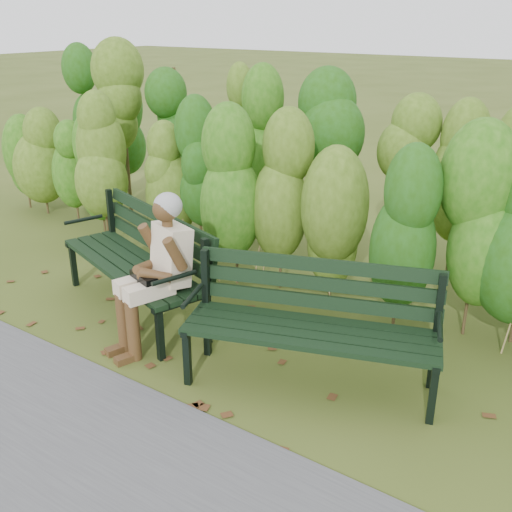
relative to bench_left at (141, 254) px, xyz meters
The scene contains 7 objects.
ground 1.32m from the bench_left, ahead, with size 80.00×80.00×0.00m, color #3D4B17.
footpath 2.62m from the bench_left, 62.56° to the right, with size 60.00×2.50×0.01m, color #474749.
hedge_band 2.24m from the bench_left, 56.66° to the left, with size 11.04×1.67×2.42m.
leaf_litter 1.59m from the bench_left, ahead, with size 5.84×2.15×0.01m.
bench_left is the anchor object (origin of this frame).
bench_right 2.03m from the bench_left, ahead, with size 2.07×1.25×0.99m.
seated_woman 0.78m from the bench_left, 33.81° to the right, with size 0.59×0.84×1.39m.
Camera 1 is at (2.84, -3.78, 2.78)m, focal length 42.00 mm.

